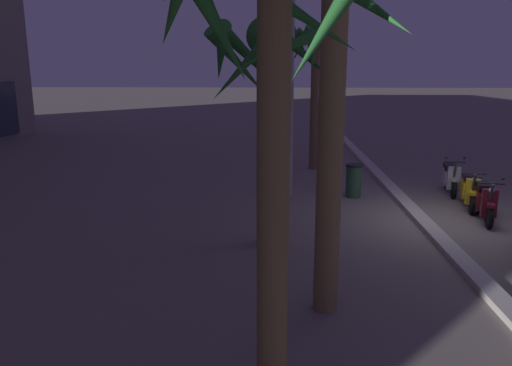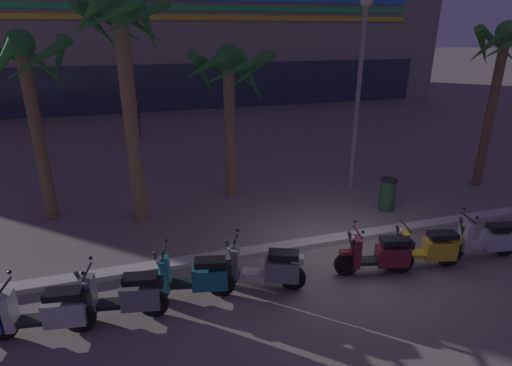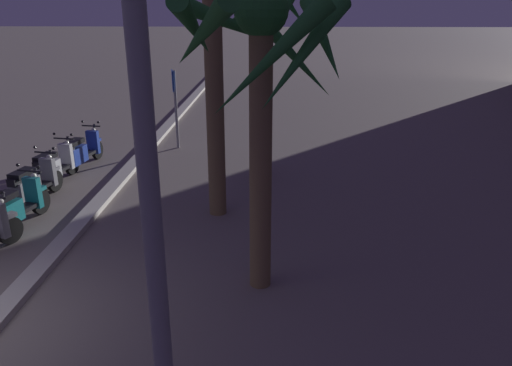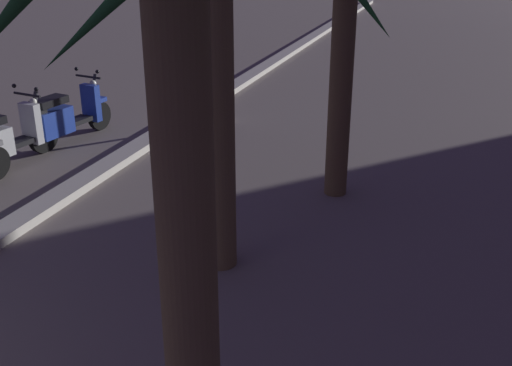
% 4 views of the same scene
% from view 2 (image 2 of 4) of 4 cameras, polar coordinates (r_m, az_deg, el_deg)
% --- Properties ---
extents(ground_plane, '(200.00, 200.00, 0.00)m').
position_cam_2_polar(ground_plane, '(9.94, 12.10, -9.41)').
color(ground_plane, slate).
extents(curb_strip, '(60.00, 0.36, 0.12)m').
position_cam_2_polar(curb_strip, '(10.30, 10.75, -7.78)').
color(curb_strip, '#BCB7AD').
rests_on(curb_strip, ground).
extents(scooter_silver_last_in_row, '(1.77, 0.61, 1.17)m').
position_cam_2_polar(scooter_silver_last_in_row, '(7.98, -27.13, -15.82)').
color(scooter_silver_last_in_row, black).
rests_on(scooter_silver_last_in_row, ground).
extents(scooter_grey_gap_after_mid, '(1.76, 0.65, 1.17)m').
position_cam_2_polar(scooter_grey_gap_after_mid, '(7.86, -17.85, -14.89)').
color(scooter_grey_gap_after_mid, black).
rests_on(scooter_grey_gap_after_mid, ground).
extents(scooter_teal_mid_front, '(1.74, 0.68, 1.17)m').
position_cam_2_polar(scooter_teal_mid_front, '(8.10, -8.41, -12.94)').
color(scooter_teal_mid_front, black).
rests_on(scooter_teal_mid_front, ground).
extents(scooter_grey_mid_centre, '(1.75, 0.91, 1.17)m').
position_cam_2_polar(scooter_grey_mid_centre, '(8.28, 1.61, -11.84)').
color(scooter_grey_mid_centre, black).
rests_on(scooter_grey_mid_centre, ground).
extents(scooter_maroon_mid_rear, '(1.71, 0.68, 1.17)m').
position_cam_2_polar(scooter_maroon_mid_rear, '(9.11, 17.15, -9.61)').
color(scooter_maroon_mid_rear, black).
rests_on(scooter_maroon_mid_rear, ground).
extents(scooter_yellow_far_back, '(1.73, 0.71, 1.04)m').
position_cam_2_polar(scooter_yellow_far_back, '(9.70, 23.01, -8.47)').
color(scooter_yellow_far_back, black).
rests_on(scooter_yellow_far_back, ground).
extents(scooter_silver_lead_nearest, '(1.74, 0.65, 1.17)m').
position_cam_2_polar(scooter_silver_lead_nearest, '(10.71, 29.73, -6.90)').
color(scooter_silver_lead_nearest, black).
rests_on(scooter_silver_lead_nearest, ground).
extents(palm_tree_far_corner, '(2.68, 2.57, 4.55)m').
position_cam_2_polar(palm_tree_far_corner, '(12.06, -3.82, 13.70)').
color(palm_tree_far_corner, olive).
rests_on(palm_tree_far_corner, ground).
extents(palm_tree_by_mall_entrance, '(2.39, 2.37, 5.82)m').
position_cam_2_polar(palm_tree_by_mall_entrance, '(10.69, -18.17, 16.84)').
color(palm_tree_by_mall_entrance, olive).
rests_on(palm_tree_by_mall_entrance, ground).
extents(palm_tree_mid_walkway, '(2.11, 2.14, 5.19)m').
position_cam_2_polar(palm_tree_mid_walkway, '(14.87, 31.14, 14.21)').
color(palm_tree_mid_walkway, brown).
rests_on(palm_tree_mid_walkway, ground).
extents(palm_tree_near_sign, '(2.48, 2.54, 4.95)m').
position_cam_2_polar(palm_tree_near_sign, '(11.76, -29.56, 12.55)').
color(palm_tree_near_sign, brown).
rests_on(palm_tree_near_sign, ground).
extents(pedestrian_strolling_near_curb, '(0.34, 0.34, 1.71)m').
position_cam_2_polar(pedestrian_strolling_near_curb, '(20.77, -16.43, 8.72)').
color(pedestrian_strolling_near_curb, black).
rests_on(pedestrian_strolling_near_curb, ground).
extents(litter_bin, '(0.48, 0.48, 0.95)m').
position_cam_2_polar(litter_bin, '(12.27, 17.97, -1.50)').
color(litter_bin, '#2D5638').
rests_on(litter_bin, ground).
extents(street_lamp, '(0.36, 0.36, 5.87)m').
position_cam_2_polar(street_lamp, '(12.96, 14.38, 14.44)').
color(street_lamp, '#939399').
rests_on(street_lamp, ground).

